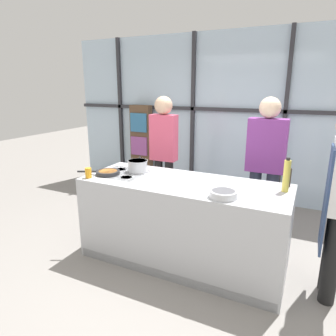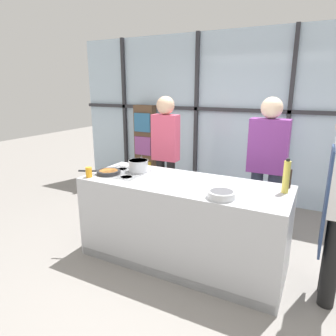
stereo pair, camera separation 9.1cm
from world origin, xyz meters
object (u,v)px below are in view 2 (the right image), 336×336
mixing_bowl (221,194)px  pepper_grinder (289,178)px  oil_bottle (286,177)px  spectator_center_left (267,162)px  saucepan (138,165)px  white_plate (228,190)px  spectator_far_left (166,149)px  juice_glass_near (89,172)px  frying_pan (108,172)px

mixing_bowl → pepper_grinder: pepper_grinder is taller
oil_bottle → pepper_grinder: size_ratio=1.51×
spectator_center_left → saucepan: size_ratio=4.39×
white_plate → spectator_far_left: bearing=140.7°
juice_glass_near → mixing_bowl: bearing=1.9°
spectator_far_left → frying_pan: bearing=79.6°
spectator_center_left → spectator_far_left: bearing=0.0°
saucepan → pepper_grinder: (1.65, 0.18, 0.03)m
mixing_bowl → pepper_grinder: 0.77m
frying_pan → saucepan: size_ratio=1.13×
white_plate → pepper_grinder: size_ratio=1.10×
saucepan → mixing_bowl: saucepan is taller
white_plate → pepper_grinder: (0.51, 0.37, 0.09)m
spectator_far_left → white_plate: 1.56m
spectator_far_left → mixing_bowl: spectator_far_left is taller
spectator_center_left → pepper_grinder: 0.70m
mixing_bowl → juice_glass_near: bearing=-178.1°
frying_pan → white_plate: bearing=3.0°
oil_bottle → pepper_grinder: (0.01, 0.16, -0.06)m
white_plate → spectator_center_left: bearing=78.9°
spectator_far_left → spectator_center_left: 1.40m
frying_pan → oil_bottle: oil_bottle is taller
spectator_far_left → pepper_grinder: bearing=160.0°
saucepan → juice_glass_near: saucepan is taller
frying_pan → juice_glass_near: size_ratio=4.11×
saucepan → white_plate: saucepan is taller
frying_pan → oil_bottle: size_ratio=1.39×
spectator_far_left → saucepan: spectator_far_left is taller
spectator_center_left → juice_glass_near: spectator_center_left is taller
spectator_center_left → pepper_grinder: spectator_center_left is taller
spectator_far_left → juice_glass_near: (-0.30, -1.26, -0.07)m
spectator_far_left → pepper_grinder: spectator_far_left is taller
white_plate → oil_bottle: bearing=22.0°
mixing_bowl → oil_bottle: oil_bottle is taller
spectator_center_left → mixing_bowl: spectator_center_left is taller
saucepan → pepper_grinder: 1.66m
white_plate → pepper_grinder: 0.63m
spectator_center_left → saucepan: (-1.34, -0.81, -0.02)m
frying_pan → mixing_bowl: mixing_bowl is taller
frying_pan → oil_bottle: 1.92m
white_plate → oil_bottle: (0.50, 0.20, 0.15)m
spectator_far_left → juice_glass_near: spectator_far_left is taller
pepper_grinder → juice_glass_near: bearing=-162.5°
saucepan → juice_glass_near: bearing=-128.8°
spectator_far_left → spectator_center_left: bearing=-180.0°
mixing_bowl → juice_glass_near: juice_glass_near is taller
mixing_bowl → white_plate: bearing=91.4°
white_plate → frying_pan: bearing=-177.0°
frying_pan → pepper_grinder: bearing=12.9°
spectator_far_left → mixing_bowl: 1.71m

